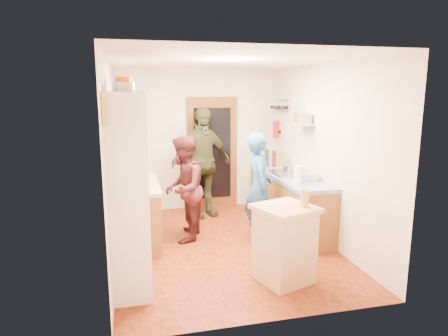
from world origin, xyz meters
name	(u,v)px	position (x,y,z in m)	size (l,w,h in m)	color
floor	(224,246)	(0.00, 0.00, -0.01)	(3.00, 4.00, 0.02)	maroon
ceiling	(224,60)	(0.00, 0.00, 2.61)	(3.00, 4.00, 0.02)	silver
wall_back	(199,140)	(0.00, 2.01, 1.30)	(3.00, 0.02, 2.60)	silver
wall_front	(275,192)	(0.00, -2.01, 1.30)	(3.00, 0.02, 2.60)	silver
wall_left	(111,162)	(-1.51, 0.00, 1.30)	(0.02, 4.00, 2.60)	silver
wall_right	(323,153)	(1.51, 0.00, 1.30)	(0.02, 4.00, 2.60)	silver
door_frame	(212,153)	(0.25, 1.97, 1.05)	(0.95, 0.06, 2.10)	brown
door_glass	(213,153)	(0.25, 1.94, 1.05)	(0.70, 0.02, 1.70)	black
hutch_body	(129,190)	(-1.30, -0.80, 1.10)	(0.40, 1.20, 2.20)	white
hutch_top_shelf	(124,93)	(-1.30, -0.80, 2.18)	(0.40, 1.14, 0.04)	white
plate_stack	(124,87)	(-1.30, -1.12, 2.25)	(0.22, 0.22, 0.09)	white
orange_pot_a	(124,84)	(-1.30, -0.71, 2.28)	(0.20, 0.20, 0.16)	orange
orange_pot_b	(124,85)	(-1.30, -0.43, 2.28)	(0.17, 0.17, 0.15)	orange
left_counter_base	(137,214)	(-1.20, 0.45, 0.42)	(0.60, 1.40, 0.85)	brown
left_counter_top	(136,184)	(-1.20, 0.45, 0.88)	(0.64, 1.44, 0.05)	tan
toaster	(140,183)	(-1.15, -0.04, 1.00)	(0.27, 0.18, 0.20)	white
kettle	(132,179)	(-1.25, 0.30, 0.99)	(0.17, 0.17, 0.19)	white
orange_bowl	(141,177)	(-1.12, 0.62, 0.95)	(0.22, 0.22, 0.10)	orange
chopping_board	(136,174)	(-1.18, 1.03, 0.91)	(0.30, 0.22, 0.03)	tan
right_counter_base	(288,203)	(1.20, 0.50, 0.42)	(0.60, 2.20, 0.84)	brown
right_counter_top	(289,176)	(1.20, 0.50, 0.87)	(0.62, 2.22, 0.06)	#0F29AE
hob	(290,173)	(1.20, 0.47, 0.92)	(0.55, 0.58, 0.04)	silver
pot_on_hob	(289,169)	(1.15, 0.40, 1.00)	(0.18, 0.18, 0.12)	silver
bottle_a	(267,158)	(1.05, 1.16, 1.05)	(0.08, 0.08, 0.31)	#143F14
bottle_b	(274,159)	(1.18, 1.14, 1.04)	(0.07, 0.07, 0.29)	#591419
bottle_c	(281,158)	(1.31, 1.12, 1.05)	(0.08, 0.08, 0.31)	olive
paper_towel	(298,175)	(1.05, -0.18, 1.03)	(0.12, 0.12, 0.26)	white
mixing_bowl	(309,177)	(1.30, -0.01, 0.95)	(0.27, 0.27, 0.10)	silver
island_base	(284,246)	(0.43, -1.21, 0.43)	(0.55, 0.55, 0.86)	tan
island_top	(285,208)	(0.43, -1.21, 0.89)	(0.62, 0.62, 0.05)	tan
cutting_board	(279,207)	(0.37, -1.18, 0.90)	(0.35, 0.28, 0.02)	white
oil_jar	(305,198)	(0.64, -1.27, 1.01)	(0.10, 0.10, 0.20)	#AD9E2D
pan_rail	(282,100)	(1.46, 1.52, 2.05)	(0.02, 0.02, 0.65)	silver
pan_hang_a	(283,107)	(1.40, 1.35, 1.92)	(0.18, 0.18, 0.05)	black
pan_hang_b	(279,108)	(1.40, 1.55, 1.90)	(0.16, 0.16, 0.05)	black
pan_hang_c	(275,107)	(1.40, 1.75, 1.91)	(0.17, 0.17, 0.05)	black
wall_shelf	(302,124)	(1.37, 0.45, 1.70)	(0.26, 0.42, 0.03)	tan
radio	(302,118)	(1.37, 0.45, 1.79)	(0.22, 0.30, 0.15)	silver
ext_bracket	(279,132)	(1.47, 1.70, 1.45)	(0.06, 0.10, 0.04)	black
fire_extinguisher	(276,129)	(1.41, 1.70, 1.50)	(0.11, 0.11, 0.32)	red
picture_frame	(104,109)	(-1.48, -1.55, 2.05)	(0.03, 0.25, 0.30)	gold
person_hob	(261,188)	(0.57, 0.04, 0.81)	(0.59, 0.39, 1.63)	#245795
person_left	(186,188)	(-0.48, 0.41, 0.79)	(0.76, 0.60, 1.57)	#40181B
person_back	(202,163)	(-0.03, 1.47, 0.97)	(1.13, 0.47, 1.94)	#34371F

